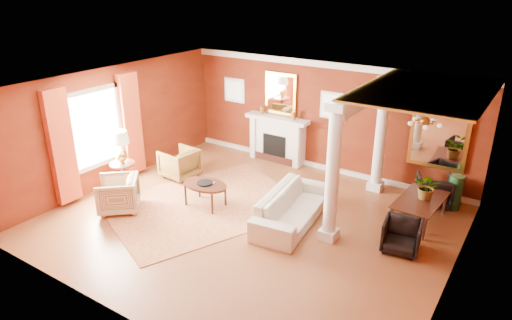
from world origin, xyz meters
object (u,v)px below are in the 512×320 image
Objects in this scene: sofa at (293,202)px; dining_table at (421,204)px; side_table at (121,151)px; armchair_leopard at (179,162)px; armchair_stripe at (118,193)px; coffee_table at (205,186)px.

sofa reaches higher than dining_table.
side_table reaches higher than dining_table.
sofa is 1.62× the size of dining_table.
dining_table is at bearing -63.96° from sofa.
side_table is at bearing -19.63° from armchair_leopard.
side_table is 6.90m from dining_table.
armchair_stripe is 0.80× the size of coffee_table.
sofa is 3.61m from armchair_leopard.
armchair_stripe is at bearing 108.55° from sofa.
armchair_leopard is 1.57m from side_table.
sofa is 2.78× the size of armchair_stripe.
coffee_table is (1.58, -0.89, 0.08)m from armchair_leopard.
side_table reaches higher than armchair_stripe.
sofa is 2.86× the size of armchair_leopard.
sofa reaches higher than coffee_table.
armchair_stripe reaches higher than dining_table.
dining_table is (5.84, 1.03, -0.01)m from armchair_leopard.
coffee_table is 0.72× the size of side_table.
sofa is at bearing 127.00° from dining_table.
coffee_table is 2.29m from side_table.
coffee_table is 0.74× the size of dining_table.
armchair_stripe is 1.23m from side_table.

